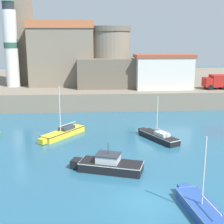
# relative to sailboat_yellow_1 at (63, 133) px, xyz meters

# --- Properties ---
(ground_plane) EXTENTS (200.00, 200.00, 0.00)m
(ground_plane) POSITION_rel_sailboat_yellow_1_xyz_m (6.42, -14.31, -0.42)
(ground_plane) COLOR #28607F
(quay_seawall) EXTENTS (120.00, 40.00, 2.60)m
(quay_seawall) POSITION_rel_sailboat_yellow_1_xyz_m (6.42, 31.20, 0.88)
(quay_seawall) COLOR gray
(quay_seawall) RESTS_ON ground
(sailboat_yellow_1) EXTENTS (4.64, 5.59, 5.49)m
(sailboat_yellow_1) POSITION_rel_sailboat_yellow_1_xyz_m (0.00, 0.00, 0.00)
(sailboat_yellow_1) COLOR yellow
(sailboat_yellow_1) RESTS_ON ground
(sailboat_black_3) EXTENTS (3.50, 5.49, 4.56)m
(sailboat_black_3) POSITION_rel_sailboat_yellow_1_xyz_m (9.93, -1.95, -0.01)
(sailboat_black_3) COLOR black
(sailboat_black_3) RESTS_ON ground
(sailboat_blue_4) EXTENTS (2.06, 5.96, 4.81)m
(sailboat_blue_4) POSITION_rel_sailboat_yellow_1_xyz_m (9.51, -16.13, -0.05)
(sailboat_blue_4) COLOR #284C9E
(sailboat_blue_4) RESTS_ON ground
(motorboat_black_5) EXTENTS (5.91, 3.36, 2.32)m
(motorboat_black_5) POSITION_rel_sailboat_yellow_1_xyz_m (4.34, -9.29, 0.10)
(motorboat_black_5) COLOR black
(motorboat_black_5) RESTS_ON ground
(church) EXTENTS (14.92, 16.37, 17.49)m
(church) POSITION_rel_sailboat_yellow_1_xyz_m (-2.55, 25.45, 8.00)
(church) COLOR gray
(church) RESTS_ON quay_seawall
(fortress) EXTENTS (10.74, 10.74, 9.65)m
(fortress) POSITION_rel_sailboat_yellow_1_xyz_m (6.42, 20.49, 5.61)
(fortress) COLOR #685E4F
(fortress) RESTS_ON quay_seawall
(lighthouse) EXTENTS (2.23, 2.23, 14.06)m
(lighthouse) POSITION_rel_sailboat_yellow_1_xyz_m (-9.58, 19.79, 9.03)
(lighthouse) COLOR silver
(lighthouse) RESTS_ON quay_seawall
(harbor_shed_mid_row) EXTENTS (9.08, 4.32, 5.32)m
(harbor_shed_mid_row) POSITION_rel_sailboat_yellow_1_xyz_m (14.42, 15.68, 4.87)
(harbor_shed_mid_row) COLOR silver
(harbor_shed_mid_row) RESTS_ON quay_seawall
(truck_on_quay) EXTENTS (4.35, 2.27, 2.20)m
(truck_on_quay) POSITION_rel_sailboat_yellow_1_xyz_m (22.81, 14.76, 3.40)
(truck_on_quay) COLOR #AD1E19
(truck_on_quay) RESTS_ON quay_seawall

